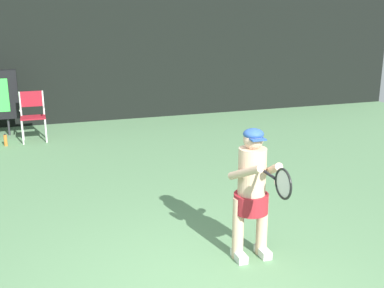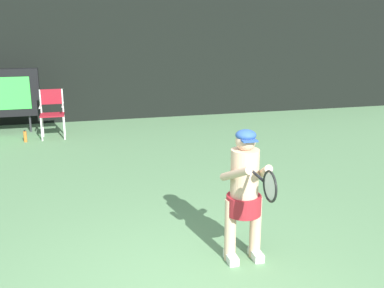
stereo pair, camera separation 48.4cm
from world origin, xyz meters
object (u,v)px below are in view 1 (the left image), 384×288
umpire_chair (33,113)px  tennis_racket (282,183)px  water_bottle (6,140)px  tennis_player (252,188)px

umpire_chair → tennis_racket: tennis_racket is taller
umpire_chair → water_bottle: size_ratio=4.08×
umpire_chair → water_bottle: bearing=-155.6°
tennis_player → tennis_racket: 0.69m
water_bottle → tennis_racket: bearing=-66.2°
umpire_chair → water_bottle: (-0.59, -0.27, -0.50)m
water_bottle → umpire_chair: bearing=24.4°
water_bottle → tennis_player: 6.62m
tennis_player → tennis_racket: tennis_player is taller
umpire_chair → tennis_player: bearing=-69.7°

